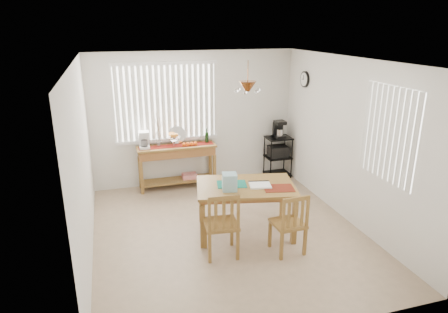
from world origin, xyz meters
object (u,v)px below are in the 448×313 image
object	(u,v)px
wire_cart	(278,153)
sideboard	(177,156)
dining_table	(246,191)
chair_left	(222,225)
cart_items	(279,129)
chair_right	(289,224)

from	to	relation	value
wire_cart	sideboard	bearing A→B (deg)	179.51
dining_table	chair_left	xyz separation A→B (m)	(-0.53, -0.54, -0.21)
wire_cart	dining_table	bearing A→B (deg)	-124.98
dining_table	sideboard	bearing A→B (deg)	107.84
wire_cart	cart_items	world-z (taller)	cart_items
wire_cart	cart_items	size ratio (longest dim) A/B	2.43
cart_items	dining_table	size ratio (longest dim) A/B	0.22
wire_cart	chair_right	xyz separation A→B (m)	(-1.05, -2.79, -0.07)
dining_table	chair_right	distance (m)	0.86
cart_items	dining_table	xyz separation A→B (m)	(-1.44, -2.07, -0.33)
sideboard	chair_left	size ratio (longest dim) A/B	1.55
wire_cart	dining_table	distance (m)	2.52
cart_items	dining_table	world-z (taller)	cart_items
sideboard	dining_table	world-z (taller)	sideboard
cart_items	chair_right	size ratio (longest dim) A/B	0.39
sideboard	wire_cart	size ratio (longest dim) A/B	1.76
sideboard	chair_right	distance (m)	3.00
sideboard	dining_table	distance (m)	2.18
dining_table	chair_left	bearing A→B (deg)	-134.59
dining_table	chair_left	world-z (taller)	chair_left
sideboard	chair_right	world-z (taller)	chair_right
cart_items	wire_cart	bearing A→B (deg)	-90.00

